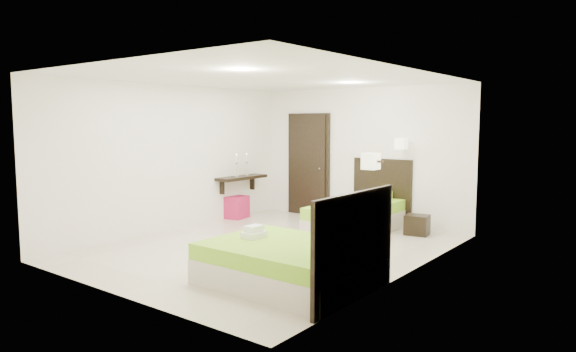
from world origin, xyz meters
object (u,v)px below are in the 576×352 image
Objects in this scene: nightstand at (417,225)px; bed_single at (358,215)px; ottoman at (235,207)px; bed_double at (292,262)px.

bed_single is at bearing -164.98° from nightstand.
nightstand is (0.92, 0.42, -0.13)m from bed_single.
nightstand is at bearing 24.43° from bed_single.
ottoman is (-2.67, -0.35, -0.08)m from bed_single.
nightstand is 0.87× the size of ottoman.
bed_double is 4.27× the size of ottoman.
bed_single is 1.05× the size of bed_double.
bed_single reaches higher than ottoman.
ottoman is at bearing -172.60° from bed_single.
bed_double is 4.48m from ottoman.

